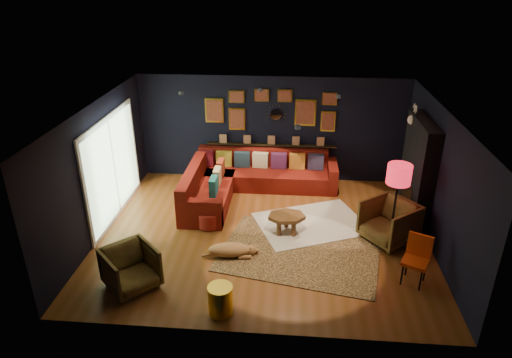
# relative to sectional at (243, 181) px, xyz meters

# --- Properties ---
(floor) EXTENTS (6.50, 6.50, 0.00)m
(floor) POSITION_rel_sectional_xyz_m (0.61, -1.81, -0.32)
(floor) COLOR brown
(floor) RESTS_ON ground
(room_walls) EXTENTS (6.50, 6.50, 6.50)m
(room_walls) POSITION_rel_sectional_xyz_m (0.61, -1.81, 1.27)
(room_walls) COLOR black
(room_walls) RESTS_ON ground
(sectional) EXTENTS (3.41, 2.69, 0.86)m
(sectional) POSITION_rel_sectional_xyz_m (0.00, 0.00, 0.00)
(sectional) COLOR maroon
(sectional) RESTS_ON ground
(ledge) EXTENTS (3.20, 0.12, 0.04)m
(ledge) POSITION_rel_sectional_xyz_m (0.61, 0.87, 0.60)
(ledge) COLOR black
(ledge) RESTS_ON room_walls
(gallery_wall) EXTENTS (3.15, 0.04, 1.02)m
(gallery_wall) POSITION_rel_sectional_xyz_m (0.60, 0.91, 1.48)
(gallery_wall) COLOR yellow
(gallery_wall) RESTS_ON room_walls
(sunburst_mirror) EXTENTS (0.47, 0.16, 0.47)m
(sunburst_mirror) POSITION_rel_sectional_xyz_m (0.71, 0.91, 1.38)
(sunburst_mirror) COLOR silver
(sunburst_mirror) RESTS_ON room_walls
(fireplace) EXTENTS (0.31, 1.60, 2.20)m
(fireplace) POSITION_rel_sectional_xyz_m (3.71, -0.91, 0.70)
(fireplace) COLOR black
(fireplace) RESTS_ON ground
(deer_head) EXTENTS (0.50, 0.28, 0.45)m
(deer_head) POSITION_rel_sectional_xyz_m (3.75, -0.41, 1.73)
(deer_head) COLOR white
(deer_head) RESTS_ON fireplace
(sliding_door) EXTENTS (0.06, 2.80, 2.20)m
(sliding_door) POSITION_rel_sectional_xyz_m (-2.60, -1.21, 0.78)
(sliding_door) COLOR white
(sliding_door) RESTS_ON ground
(ceiling_spots) EXTENTS (3.30, 2.50, 0.06)m
(ceiling_spots) POSITION_rel_sectional_xyz_m (0.61, -1.01, 2.24)
(ceiling_spots) COLOR black
(ceiling_spots) RESTS_ON room_walls
(shag_rug) EXTENTS (2.60, 2.29, 0.03)m
(shag_rug) POSITION_rel_sectional_xyz_m (1.59, -1.33, -0.31)
(shag_rug) COLOR silver
(shag_rug) RESTS_ON ground
(leopard_rug) EXTENTS (3.26, 2.62, 0.02)m
(leopard_rug) POSITION_rel_sectional_xyz_m (1.35, -2.41, -0.31)
(leopard_rug) COLOR tan
(leopard_rug) RESTS_ON ground
(coffee_table) EXTENTS (0.83, 0.67, 0.39)m
(coffee_table) POSITION_rel_sectional_xyz_m (1.07, -1.72, 0.02)
(coffee_table) COLOR brown
(coffee_table) RESTS_ON shag_rug
(pouf) EXTENTS (0.48, 0.48, 0.31)m
(pouf) POSITION_rel_sectional_xyz_m (-0.53, -1.61, -0.14)
(pouf) COLOR maroon
(pouf) RESTS_ON shag_rug
(armchair_left) EXTENTS (1.08, 1.08, 0.81)m
(armchair_left) POSITION_rel_sectional_xyz_m (-1.47, -3.65, 0.08)
(armchair_left) COLOR #A57F38
(armchair_left) RESTS_ON ground
(armchair_right) EXTENTS (1.20, 1.21, 0.91)m
(armchair_right) POSITION_rel_sectional_xyz_m (3.06, -1.82, 0.13)
(armchair_right) COLOR #A57F38
(armchair_right) RESTS_ON ground
(gold_stool) EXTENTS (0.39, 0.39, 0.49)m
(gold_stool) POSITION_rel_sectional_xyz_m (0.11, -4.16, -0.08)
(gold_stool) COLOR yellow
(gold_stool) RESTS_ON ground
(orange_chair) EXTENTS (0.55, 0.55, 0.87)m
(orange_chair) POSITION_rel_sectional_xyz_m (3.30, -3.07, 0.19)
(orange_chair) COLOR black
(orange_chair) RESTS_ON ground
(floor_lamp) EXTENTS (0.45, 0.45, 1.64)m
(floor_lamp) POSITION_rel_sectional_xyz_m (3.11, -1.86, 1.06)
(floor_lamp) COLOR black
(floor_lamp) RESTS_ON ground
(dog) EXTENTS (1.13, 0.65, 0.34)m
(dog) POSITION_rel_sectional_xyz_m (0.04, -2.63, -0.14)
(dog) COLOR tan
(dog) RESTS_ON leopard_rug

